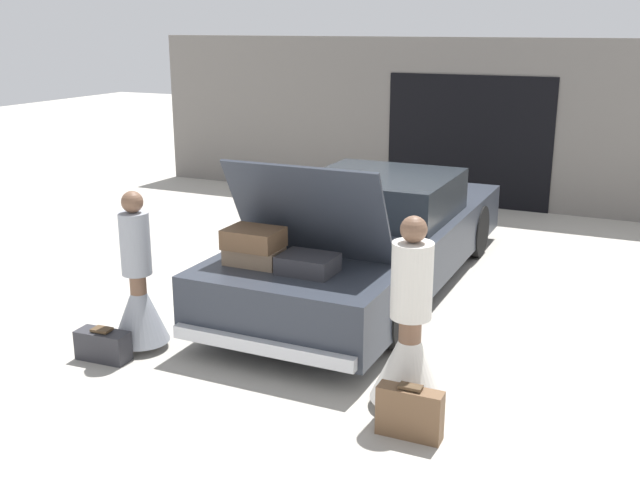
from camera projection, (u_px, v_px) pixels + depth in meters
ground_plane at (371, 284)px, 8.97m from camera, size 40.00×40.00×0.00m
garage_wall_back at (470, 124)px, 12.56m from camera, size 12.00×0.14×2.80m
car at (372, 237)px, 8.82m from camera, size 1.92×5.39×1.77m
person_left at (139, 293)px, 7.06m from camera, size 0.54×0.54×1.54m
person_right at (410, 342)px, 5.95m from camera, size 0.62×0.62×1.60m
suitcase_beside_left_person at (103, 345)px, 6.92m from camera, size 0.51×0.24×0.31m
suitcase_beside_right_person at (410, 413)px, 5.60m from camera, size 0.50×0.15×0.43m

